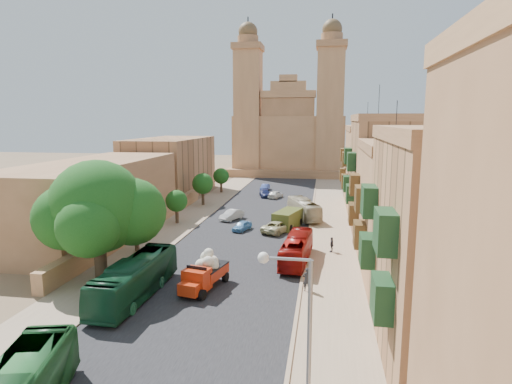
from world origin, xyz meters
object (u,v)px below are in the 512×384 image
(car_white_b, at_px, (276,194))
(car_blue_b, at_px, (265,187))
(ficus_tree, at_px, (98,210))
(bus_red_east, at_px, (297,249))
(street_tree_d, at_px, (221,176))
(car_white_a, at_px, (232,215))
(olive_pickup, at_px, (288,219))
(pedestrian_a, at_px, (307,279))
(car_cream, at_px, (278,227))
(church, at_px, (290,135))
(street_tree_c, at_px, (203,184))
(street_tree_a, at_px, (136,217))
(pedestrian_c, at_px, (332,245))
(red_truck, at_px, (204,272))
(bus_cream_east, at_px, (304,209))
(street_tree_b, at_px, (177,201))
(streetlamp, at_px, (297,329))
(car_dkblue, at_px, (265,193))
(bus_green_north, at_px, (135,278))
(car_blue_a, at_px, (242,226))

(car_white_b, distance_m, car_blue_b, 8.38)
(ficus_tree, relative_size, bus_red_east, 1.12)
(street_tree_d, xyz_separation_m, car_blue_b, (7.60, 3.59, -2.41))
(bus_red_east, height_order, car_white_a, bus_red_east)
(bus_red_east, bearing_deg, olive_pickup, -77.04)
(bus_red_east, bearing_deg, pedestrian_a, 104.60)
(car_cream, height_order, car_blue_b, car_cream)
(street_tree_d, xyz_separation_m, car_cream, (13.34, -26.45, -2.30))
(church, bearing_deg, olive_pickup, -85.51)
(ficus_tree, height_order, pedestrian_a, ficus_tree)
(street_tree_c, height_order, street_tree_d, street_tree_c)
(street_tree_a, height_order, street_tree_d, street_tree_a)
(church, bearing_deg, car_white_b, -89.13)
(olive_pickup, relative_size, car_cream, 1.13)
(church, xyz_separation_m, car_cream, (3.34, -57.07, -8.83))
(car_white_b, bearing_deg, pedestrian_c, 126.00)
(red_truck, xyz_separation_m, olive_pickup, (4.79, 20.50, -0.32))
(bus_red_east, height_order, pedestrian_c, bus_red_east)
(street_tree_c, xyz_separation_m, street_tree_d, (0.00, 12.00, -0.36))
(bus_cream_east, bearing_deg, street_tree_a, 27.11)
(red_truck, relative_size, bus_red_east, 0.62)
(olive_pickup, relative_size, bus_red_east, 0.62)
(pedestrian_a, bearing_deg, olive_pickup, -90.49)
(bus_cream_east, bearing_deg, bus_red_east, 70.29)
(pedestrian_a, relative_size, pedestrian_c, 1.23)
(bus_red_east, distance_m, car_cream, 10.82)
(street_tree_d, distance_m, pedestrian_c, 38.66)
(street_tree_b, height_order, bus_red_east, street_tree_b)
(street_tree_b, xyz_separation_m, bus_red_east, (16.25, -12.85, -1.63))
(pedestrian_c, bearing_deg, streetlamp, 5.20)
(church, height_order, car_dkblue, church)
(bus_cream_east, relative_size, car_dkblue, 2.15)
(church, height_order, bus_green_north, church)
(street_tree_a, bearing_deg, car_blue_b, 79.13)
(car_cream, xyz_separation_m, car_white_b, (-2.81, 22.19, -0.06))
(bus_green_north, height_order, car_dkblue, bus_green_north)
(ficus_tree, xyz_separation_m, pedestrian_c, (18.95, 10.71, -5.17))
(streetlamp, distance_m, olive_pickup, 36.39)
(street_tree_d, height_order, bus_green_north, street_tree_d)
(street_tree_b, relative_size, street_tree_c, 0.86)
(ficus_tree, relative_size, car_blue_a, 3.02)
(bus_cream_east, distance_m, car_blue_a, 10.56)
(ficus_tree, distance_m, street_tree_c, 32.10)
(car_cream, bearing_deg, red_truck, 102.14)
(streetlamp, relative_size, pedestrian_a, 4.34)
(church, xyz_separation_m, street_tree_a, (-10.00, -66.61, -6.04))
(street_tree_a, xyz_separation_m, car_blue_a, (9.00, 9.64, -2.91))
(car_blue_b, bearing_deg, pedestrian_c, -66.94)
(street_tree_d, height_order, pedestrian_a, street_tree_d)
(street_tree_b, height_order, bus_green_north, street_tree_b)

